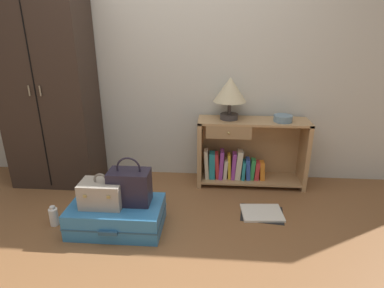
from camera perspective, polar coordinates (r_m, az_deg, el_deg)
ground_plane at (r=2.32m, az=-8.02°, el=-20.84°), size 9.00×9.00×0.00m
back_wall at (r=3.22m, az=-3.48°, el=16.63°), size 6.40×0.10×2.60m
wardrobe at (r=3.34m, az=-24.17°, el=9.40°), size 0.81×0.47×1.95m
bookshelf at (r=3.22m, az=9.45°, el=-1.75°), size 1.05×0.32×0.67m
table_lamp at (r=3.03m, az=6.77°, el=9.29°), size 0.31×0.31×0.40m
bowl at (r=3.10m, az=15.82°, el=4.39°), size 0.17×0.17×0.06m
suitcase_large at (r=2.65m, az=-13.18°, el=-12.32°), size 0.72×0.45×0.22m
train_case at (r=2.56m, az=-15.67°, el=-8.44°), size 0.32×0.21×0.27m
handbag at (r=2.53m, az=-10.97°, el=-7.39°), size 0.31×0.18×0.38m
bottle at (r=2.86m, az=-23.31°, el=-11.70°), size 0.07×0.07×0.17m
open_book_on_floor at (r=2.86m, az=12.29°, el=-11.87°), size 0.39×0.32×0.02m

